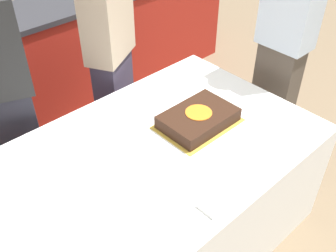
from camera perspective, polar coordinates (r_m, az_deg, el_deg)
ground_plane at (r=2.53m, az=-3.81°, el=-17.10°), size 14.00×14.00×0.00m
back_counter at (r=3.33m, az=-22.65°, el=6.33°), size 4.40×0.58×0.92m
dining_table at (r=2.23m, az=-4.21°, el=-11.81°), size 1.98×1.13×0.73m
cake at (r=2.16m, az=4.42°, el=1.10°), size 0.44×0.32×0.08m
side_plate_near_cake at (r=2.32m, az=-2.03°, el=3.00°), size 0.21×0.21×0.00m
utensil_pile at (r=1.77m, az=6.93°, el=-11.01°), size 0.15×0.10×0.02m
person_cutting_cake at (r=2.62m, az=-8.32°, el=10.41°), size 0.42×0.35×1.66m
person_seated_right at (r=2.65m, az=16.22°, el=10.06°), size 0.21×0.32×1.67m
person_standing_back at (r=2.35m, az=-22.88°, el=3.75°), size 0.40×0.31×1.63m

